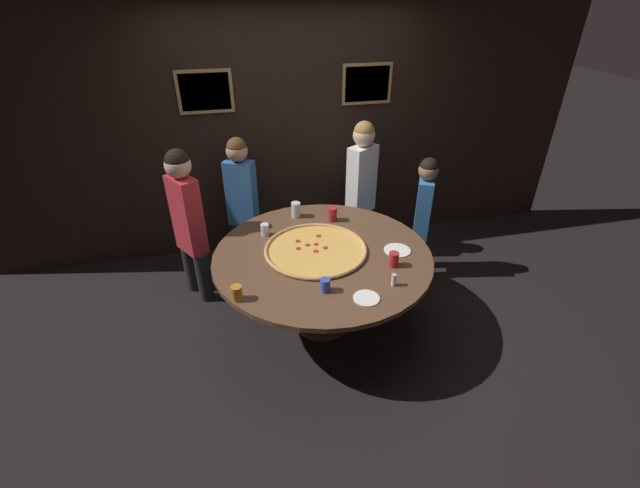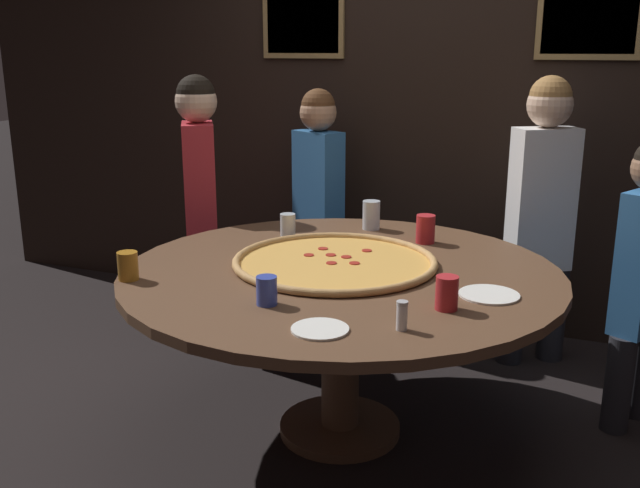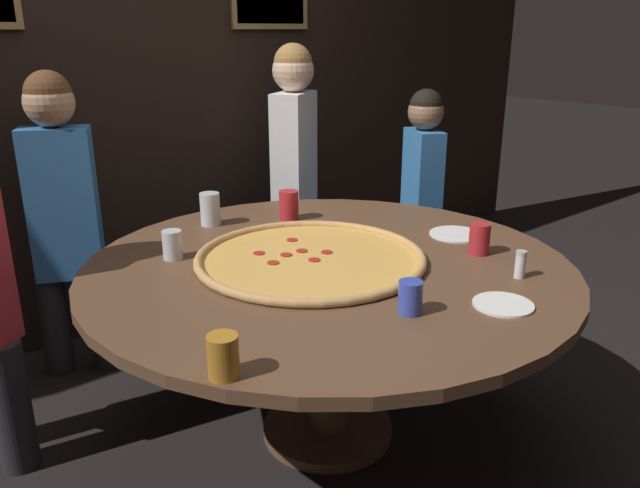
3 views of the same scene
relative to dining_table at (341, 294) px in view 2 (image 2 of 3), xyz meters
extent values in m
plane|color=black|center=(0.00, 0.00, -0.63)|extent=(24.00, 24.00, 0.00)
cube|color=black|center=(0.00, 1.50, 0.67)|extent=(6.40, 0.06, 2.60)
cube|color=#9E7F4C|center=(-0.80, 1.45, 1.12)|extent=(0.52, 0.02, 0.40)
cube|color=#B2A893|center=(-0.80, 1.45, 1.12)|extent=(0.46, 0.01, 0.34)
cube|color=#9E7F4C|center=(0.80, 1.45, 1.12)|extent=(0.52, 0.02, 0.40)
cube|color=#936B5B|center=(0.80, 1.45, 1.12)|extent=(0.46, 0.01, 0.34)
cylinder|color=brown|center=(0.00, 0.00, 0.09)|extent=(1.79, 1.79, 0.04)
cylinder|color=brown|center=(0.00, 0.00, -0.28)|extent=(0.16, 0.16, 0.70)
cylinder|color=brown|center=(0.00, 0.00, -0.61)|extent=(0.52, 0.52, 0.04)
cylinder|color=#E5A84C|center=(-0.05, 0.05, 0.12)|extent=(0.81, 0.81, 0.01)
torus|color=tan|center=(-0.05, 0.05, 0.13)|extent=(0.85, 0.85, 0.03)
cylinder|color=#A8281E|center=(-0.05, 0.02, 0.12)|extent=(0.04, 0.04, 0.00)
cylinder|color=#A8281E|center=(-0.02, 0.13, 0.12)|extent=(0.04, 0.04, 0.00)
cylinder|color=#A8281E|center=(0.02, 0.25, 0.12)|extent=(0.04, 0.04, 0.00)
cylinder|color=#A8281E|center=(-0.18, 0.09, 0.12)|extent=(0.04, 0.04, 0.00)
cylinder|color=#A8281E|center=(0.04, 0.05, 0.12)|extent=(0.04, 0.04, 0.00)
cylinder|color=#A8281E|center=(-0.10, 0.13, 0.12)|extent=(0.04, 0.04, 0.00)
cylinder|color=#A8281E|center=(-0.16, 0.21, 0.12)|extent=(0.04, 0.04, 0.00)
cylinder|color=#B22328|center=(0.50, -0.30, 0.17)|extent=(0.08, 0.08, 0.12)
cylinder|color=#B22328|center=(0.22, 0.53, 0.18)|extent=(0.09, 0.09, 0.13)
cylinder|color=#384CB7|center=(-0.09, -0.49, 0.16)|extent=(0.07, 0.07, 0.10)
cylinder|color=silver|center=(-0.10, 0.68, 0.18)|extent=(0.09, 0.09, 0.14)
cylinder|color=#BC7A23|center=(-0.72, -0.44, 0.17)|extent=(0.08, 0.08, 0.11)
cylinder|color=silver|center=(-0.42, 0.40, 0.16)|extent=(0.07, 0.07, 0.11)
cylinder|color=white|center=(0.61, -0.10, 0.11)|extent=(0.22, 0.22, 0.01)
cylinder|color=white|center=(0.17, -0.64, 0.11)|extent=(0.19, 0.19, 0.01)
cylinder|color=silver|center=(0.41, -0.54, 0.15)|extent=(0.04, 0.04, 0.08)
cylinder|color=#B7B7BC|center=(0.41, -0.54, 0.20)|extent=(0.04, 0.04, 0.01)
cylinder|color=#232328|center=(-1.02, 0.58, -0.37)|extent=(0.19, 0.19, 0.51)
cylinder|color=#232328|center=(-1.14, 0.78, -0.37)|extent=(0.19, 0.19, 0.51)
cube|color=red|center=(-1.08, 0.68, 0.24)|extent=(0.30, 0.35, 0.72)
sphere|color=beige|center=(-1.08, 0.68, 0.71)|extent=(0.22, 0.22, 0.22)
sphere|color=black|center=(-1.08, 0.68, 0.75)|extent=(0.20, 0.20, 0.20)
cylinder|color=#232328|center=(0.77, 1.14, -0.37)|extent=(0.19, 0.19, 0.51)
cylinder|color=#232328|center=(0.57, 1.02, -0.37)|extent=(0.19, 0.19, 0.51)
cube|color=white|center=(0.67, 1.08, 0.24)|extent=(0.35, 0.30, 0.72)
sphere|color=beige|center=(0.67, 1.08, 0.71)|extent=(0.22, 0.22, 0.22)
sphere|color=#9E703D|center=(0.67, 1.08, 0.75)|extent=(0.20, 0.20, 0.20)
cylinder|color=#232328|center=(1.19, 0.65, -0.41)|extent=(0.16, 0.16, 0.44)
cylinder|color=#232328|center=(1.10, 0.47, -0.41)|extent=(0.16, 0.16, 0.44)
cylinder|color=#232328|center=(-0.47, 1.09, -0.39)|extent=(0.17, 0.17, 0.48)
cylinder|color=#232328|center=(-0.67, 1.19, -0.39)|extent=(0.17, 0.17, 0.48)
cube|color=#3370B2|center=(-0.57, 1.14, 0.19)|extent=(0.33, 0.27, 0.67)
sphere|color=tan|center=(-0.57, 1.14, 0.63)|extent=(0.21, 0.21, 0.21)
sphere|color=brown|center=(-0.57, 1.14, 0.67)|extent=(0.19, 0.19, 0.19)
camera|label=1|loc=(-0.67, -2.86, 2.02)|focal=24.00mm
camera|label=2|loc=(0.97, -2.60, 0.98)|focal=40.00mm
camera|label=3|loc=(-1.39, -1.63, 0.92)|focal=35.00mm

